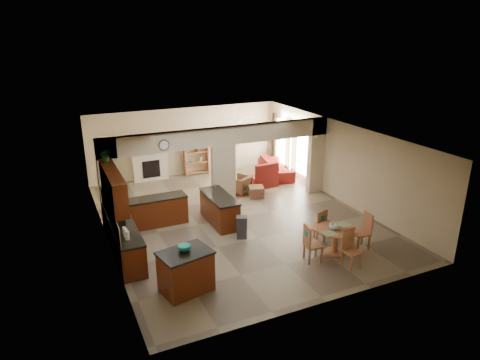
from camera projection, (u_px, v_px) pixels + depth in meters
name	position (u px, v px, depth m)	size (l,w,h in m)	color
floor	(236.00, 218.00, 13.86)	(10.00, 10.00, 0.00)	#786D53
ceiling	(235.00, 133.00, 12.94)	(10.00, 10.00, 0.00)	white
wall_back	(186.00, 141.00, 17.69)	(8.00, 8.00, 0.00)	beige
wall_front	(331.00, 246.00, 9.11)	(8.00, 8.00, 0.00)	beige
wall_left	(104.00, 197.00, 11.83)	(10.00, 10.00, 0.00)	beige
wall_right	(340.00, 162.00, 14.97)	(10.00, 10.00, 0.00)	beige
partition_left_pier	(109.00, 184.00, 12.80)	(0.60, 0.25, 2.80)	beige
partition_center_pier	(223.00, 177.00, 14.36)	(0.80, 0.25, 2.20)	beige
partition_right_pier	(316.00, 155.00, 15.71)	(0.60, 0.25, 2.80)	beige
partition_header	(223.00, 136.00, 13.89)	(8.00, 0.25, 0.60)	beige
kitchen_counter	(135.00, 226.00, 12.22)	(2.52, 3.29, 1.48)	#451907
upper_cabinets	(113.00, 187.00, 11.04)	(0.35, 2.40, 0.90)	#451907
peninsula	(220.00, 209.00, 13.38)	(0.70, 1.85, 0.91)	#451907
wall_clock	(164.00, 145.00, 13.00)	(0.34, 0.34, 0.03)	#493318
rug	(242.00, 191.00, 16.14)	(1.60, 1.30, 0.01)	#935A35
fireplace	(150.00, 165.00, 17.18)	(1.60, 0.35, 1.20)	silver
shelving_unit	(196.00, 153.00, 17.84)	(1.00, 0.32, 1.80)	#965833
window_a	(303.00, 151.00, 17.00)	(0.02, 0.90, 1.90)	white
window_b	(282.00, 142.00, 18.46)	(0.02, 0.90, 1.90)	white
glazed_door	(292.00, 150.00, 17.78)	(0.02, 0.70, 2.10)	white
drape_a_left	(310.00, 155.00, 16.47)	(0.10, 0.28, 2.30)	#41231A
drape_a_right	(294.00, 148.00, 17.50)	(0.10, 0.28, 2.30)	#41231A
drape_b_left	(288.00, 145.00, 17.93)	(0.10, 0.28, 2.30)	#41231A
drape_b_right	(274.00, 139.00, 18.96)	(0.10, 0.28, 2.30)	#41231A
ceiling_fan	(239.00, 119.00, 16.18)	(1.00, 1.00, 0.10)	white
kitchen_island	(186.00, 271.00, 9.84)	(1.31, 1.06, 1.01)	#451907
teal_bowl	(184.00, 248.00, 9.71)	(0.29, 0.29, 0.14)	#148A77
trash_can	(242.00, 228.00, 12.43)	(0.29, 0.25, 0.62)	#2B2B2E
dining_table	(336.00, 237.00, 11.50)	(1.09, 1.09, 0.74)	#965833
fruit_bowl	(335.00, 226.00, 11.37)	(0.30, 0.30, 0.16)	#86BC28
sofa	(276.00, 167.00, 17.84)	(0.92, 2.35, 0.69)	maroon
chaise	(263.00, 181.00, 16.68)	(0.97, 0.79, 0.39)	maroon
armchair	(240.00, 184.00, 15.89)	(0.71, 0.73, 0.66)	maroon
ottoman	(256.00, 192.00, 15.57)	(0.53, 0.53, 0.39)	maroon
plant	(106.00, 155.00, 11.59)	(0.32, 0.28, 0.35)	#164F15
chair_north	(319.00, 225.00, 12.06)	(0.53, 0.53, 1.02)	#965833
chair_east	(364.00, 229.00, 11.80)	(0.47, 0.47, 1.02)	#965833
chair_south	(350.00, 246.00, 10.87)	(0.45, 0.45, 1.02)	#965833
chair_west	(310.00, 242.00, 11.09)	(0.48, 0.48, 1.02)	#965833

